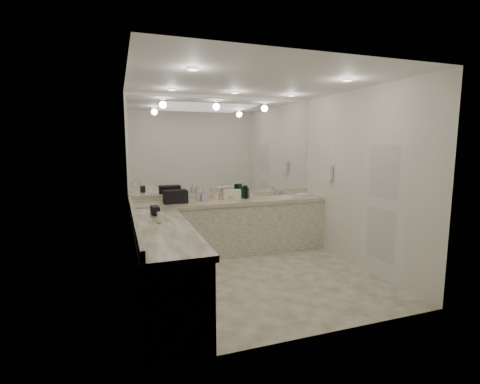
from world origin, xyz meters
name	(u,v)px	position (x,y,z in m)	size (l,w,h in m)	color
floor	(258,278)	(0.00, 0.00, 0.00)	(3.20, 3.20, 0.00)	beige
ceiling	(259,81)	(0.00, 0.00, 2.60)	(3.20, 3.20, 0.00)	white
wall_back	(225,174)	(0.00, 1.50, 1.30)	(3.20, 0.02, 2.60)	silver
wall_left	(131,189)	(-1.60, 0.00, 1.30)	(0.02, 3.00, 2.60)	silver
wall_right	(360,179)	(1.60, 0.00, 1.30)	(0.02, 3.00, 2.60)	silver
vanity_back_base	(231,228)	(0.00, 1.20, 0.42)	(3.20, 0.60, 0.84)	silver
vanity_back_top	(231,202)	(0.00, 1.19, 0.87)	(3.20, 0.64, 0.06)	beige
vanity_left_base	(163,267)	(-1.30, -0.30, 0.42)	(0.60, 2.40, 0.84)	silver
vanity_left_top	(162,229)	(-1.29, -0.30, 0.87)	(0.64, 2.42, 0.06)	beige
backsplash_back	(226,194)	(0.00, 1.48, 0.95)	(3.20, 0.04, 0.10)	beige
backsplash_left	(134,218)	(-1.58, 0.00, 0.95)	(0.04, 3.00, 0.10)	beige
mirror_back	(225,146)	(0.00, 1.49, 1.77)	(3.12, 0.01, 1.55)	white
mirror_left	(130,148)	(-1.59, 0.00, 1.77)	(0.01, 2.92, 1.55)	white
sink	(282,197)	(0.95, 1.20, 0.90)	(0.44, 0.44, 0.03)	white
faucet	(277,191)	(0.95, 1.41, 0.97)	(0.24, 0.16, 0.14)	silver
wall_phone	(330,172)	(1.56, 0.70, 1.35)	(0.06, 0.10, 0.24)	white
door	(382,202)	(1.59, -0.50, 1.05)	(0.02, 0.82, 2.10)	white
black_toiletry_bag	(175,197)	(-0.91, 1.18, 1.00)	(0.36, 0.23, 0.21)	black
black_bag_spill	(155,211)	(-1.30, 0.35, 0.95)	(0.09, 0.20, 0.11)	black
cream_cosmetic_case	(232,194)	(0.05, 1.27, 0.98)	(0.28, 0.17, 0.16)	beige
hand_towel	(303,195)	(1.34, 1.19, 0.92)	(0.24, 0.16, 0.04)	white
lotion_left	(160,218)	(-1.30, -0.15, 0.96)	(0.05, 0.05, 0.12)	white
soap_bottle_a	(198,194)	(-0.52, 1.27, 1.01)	(0.09, 0.09, 0.23)	beige
soap_bottle_b	(204,195)	(-0.44, 1.22, 1.00)	(0.09, 0.09, 0.20)	#AFABCA
soap_bottle_c	(231,194)	(0.02, 1.24, 0.99)	(0.15, 0.15, 0.19)	#FBD997
green_bottle_0	(245,191)	(0.32, 1.35, 1.01)	(0.07, 0.07, 0.21)	#12492A
green_bottle_1	(246,193)	(0.28, 1.23, 1.00)	(0.07, 0.07, 0.19)	#12492A
green_bottle_2	(243,192)	(0.26, 1.32, 1.00)	(0.07, 0.07, 0.20)	#12492A
green_bottle_3	(247,193)	(0.31, 1.26, 0.99)	(0.07, 0.07, 0.18)	#12492A
amenity_bottle_0	(178,198)	(-0.86, 1.29, 0.96)	(0.05, 0.05, 0.13)	#E57F66
amenity_bottle_1	(215,198)	(-0.25, 1.26, 0.94)	(0.06, 0.06, 0.08)	#F2D84C
amenity_bottle_2	(251,195)	(0.40, 1.29, 0.94)	(0.05, 0.05, 0.08)	white
amenity_bottle_3	(225,194)	(-0.06, 1.34, 0.97)	(0.04, 0.04, 0.15)	white
amenity_bottle_4	(218,196)	(-0.21, 1.26, 0.96)	(0.05, 0.05, 0.13)	silver
amenity_bottle_5	(185,199)	(-0.76, 1.17, 0.96)	(0.06, 0.06, 0.11)	#F2D84C
amenity_bottle_6	(219,196)	(-0.19, 1.25, 0.96)	(0.05, 0.05, 0.12)	#E57F66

